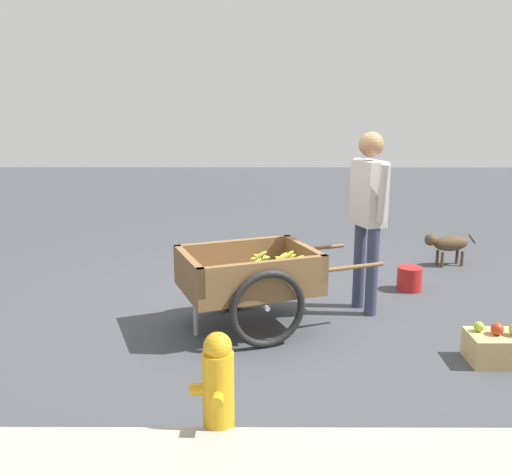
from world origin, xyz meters
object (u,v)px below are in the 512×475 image
at_px(dog, 448,244).
at_px(mixed_fruit_crate, 498,347).
at_px(vendor_person, 368,206).
at_px(fire_hydrant, 218,389).
at_px(plastic_bucket, 409,279).
at_px(fruit_cart, 251,279).

distance_m(dog, mixed_fruit_crate, 2.62).
height_order(vendor_person, mixed_fruit_crate, vendor_person).
xyz_separation_m(fire_hydrant, plastic_bucket, (-1.79, -2.71, -0.21)).
distance_m(fruit_cart, vendor_person, 1.26).
bearing_deg(plastic_bucket, fruit_cart, 31.61).
relative_size(fruit_cart, mixed_fruit_crate, 4.12).
bearing_deg(fruit_cart, plastic_bucket, -148.39).
distance_m(vendor_person, dog, 2.08).
height_order(fire_hydrant, plastic_bucket, fire_hydrant).
height_order(fruit_cart, dog, fruit_cart).
relative_size(fire_hydrant, mixed_fruit_crate, 1.52).
bearing_deg(fire_hydrant, fruit_cart, -95.47).
distance_m(fruit_cart, dog, 3.00).
bearing_deg(mixed_fruit_crate, dog, -100.00).
bearing_deg(plastic_bucket, fire_hydrant, 56.48).
height_order(vendor_person, plastic_bucket, vendor_person).
bearing_deg(plastic_bucket, vendor_person, 45.71).
distance_m(fruit_cart, fire_hydrant, 1.72).
relative_size(dog, fire_hydrant, 0.99).
xyz_separation_m(dog, mixed_fruit_crate, (0.45, 2.58, -0.15)).
height_order(fruit_cart, mixed_fruit_crate, fruit_cart).
bearing_deg(mixed_fruit_crate, fruit_cart, -19.80).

